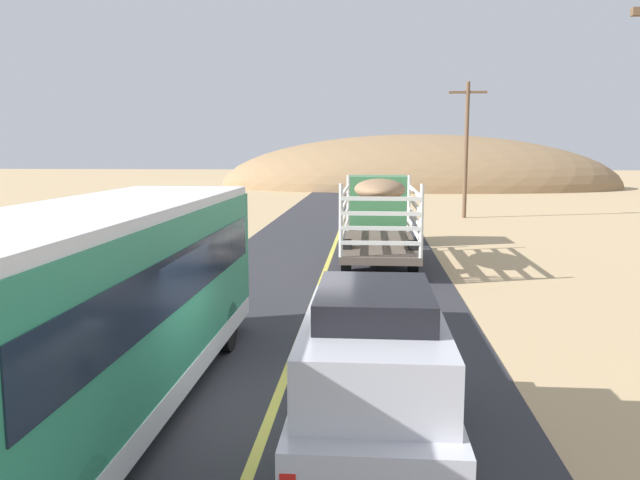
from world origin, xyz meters
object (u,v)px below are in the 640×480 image
at_px(livestock_truck, 378,207).
at_px(power_pole_mid, 466,146).
at_px(suv_near, 373,375).
at_px(bus, 101,305).
at_px(car_far, 368,192).

distance_m(livestock_truck, power_pole_mid, 14.32).
xyz_separation_m(livestock_truck, power_pole_mid, (5.28, 13.08, 2.47)).
distance_m(suv_near, livestock_truck, 17.26).
height_order(suv_near, bus, bus).
bearing_deg(power_pole_mid, bus, -108.11).
relative_size(bus, car_far, 2.27).
relative_size(livestock_truck, power_pole_mid, 1.22).
distance_m(suv_near, bus, 4.21).
xyz_separation_m(livestock_truck, car_far, (-0.47, 25.40, -1.10)).
xyz_separation_m(car_far, power_pole_mid, (5.74, -12.32, 3.57)).
bearing_deg(car_far, power_pole_mid, -65.01).
relative_size(suv_near, livestock_truck, 0.48).
bearing_deg(suv_near, car_far, 90.27).
bearing_deg(bus, livestock_truck, 75.14).
bearing_deg(power_pole_mid, livestock_truck, -111.98).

